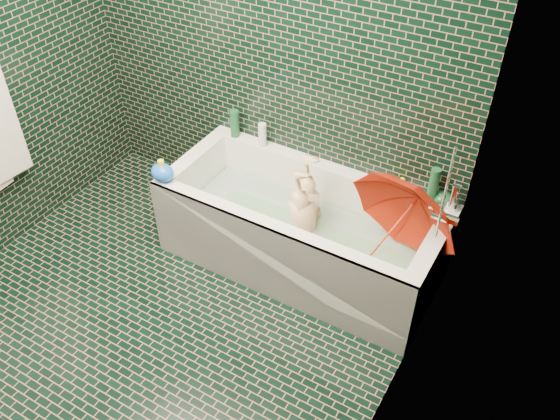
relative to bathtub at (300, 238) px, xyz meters
The scene contains 18 objects.
floor 1.12m from the bathtub, 114.07° to the right, with size 2.80×2.80×0.00m, color black.
wall_back 1.20m from the bathtub, 138.90° to the left, with size 2.80×2.80×0.00m, color black.
wall_right 1.68m from the bathtub, 49.85° to the right, with size 2.80×2.80×0.00m, color black.
bathtub is the anchor object (origin of this frame).
bath_mat 0.06m from the bathtub, 90.00° to the left, with size 1.35×0.47×0.01m, color #35D32A.
water 0.09m from the bathtub, 90.00° to the left, with size 1.48×0.53×0.00m, color silver.
faucet 0.99m from the bathtub, ahead, with size 0.18×0.19×0.55m.
child 0.10m from the bathtub, 44.09° to the left, with size 0.32×0.21×0.89m, color beige.
umbrella 0.70m from the bathtub, ahead, with size 0.63×0.63×0.55m, color red.
soap_bottle_a 0.92m from the bathtub, 21.09° to the left, with size 0.09×0.10×0.25m, color white.
soap_bottle_b 0.88m from the bathtub, 26.22° to the left, with size 0.09×0.09×0.19m, color #471D6F.
soap_bottle_c 0.86m from the bathtub, 22.61° to the left, with size 0.14×0.14×0.18m, color #164E2B.
bottle_right_tall 0.87m from the bathtub, 26.54° to the left, with size 0.06×0.06×0.23m, color #164E2B.
bottle_right_pump 0.96m from the bathtub, 21.50° to the left, with size 0.05×0.05×0.18m, color silver.
bottle_left_tall 0.88m from the bathtub, 154.05° to the left, with size 0.06×0.06×0.19m, color #164E2B.
bottle_left_short 0.71m from the bathtub, 145.12° to the left, with size 0.05×0.05×0.16m, color white.
rubber_duck 0.69m from the bathtub, 37.58° to the left, with size 0.10×0.07×0.08m.
bath_toy 0.93m from the bathtub, 159.61° to the right, with size 0.18×0.17×0.14m.
Camera 1 is at (1.70, -1.38, 2.73)m, focal length 38.00 mm.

